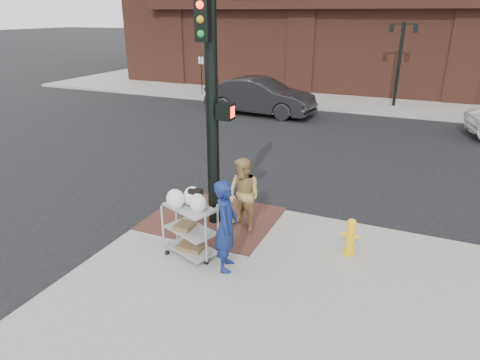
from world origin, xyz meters
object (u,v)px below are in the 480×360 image
at_px(lamp_post, 400,55).
at_px(traffic_signal_pole, 212,104).
at_px(sedan_dark, 260,96).
at_px(fire_hydrant, 351,236).
at_px(woman_blue, 226,226).
at_px(utility_cart, 190,225).
at_px(pedestrian_tan, 244,195).

xyz_separation_m(lamp_post, traffic_signal_pole, (-2.48, -15.23, 0.21)).
bearing_deg(sedan_dark, fire_hydrant, -147.17).
xyz_separation_m(woman_blue, utility_cart, (-0.83, 0.15, -0.24)).
xyz_separation_m(sedan_dark, fire_hydrant, (6.33, -11.49, -0.32)).
height_order(woman_blue, pedestrian_tan, woman_blue).
xyz_separation_m(traffic_signal_pole, utility_cart, (0.21, -1.42, -2.05)).
xyz_separation_m(woman_blue, fire_hydrant, (1.99, 1.40, -0.48)).
distance_m(lamp_post, traffic_signal_pole, 15.43).
height_order(lamp_post, fire_hydrant, lamp_post).
bearing_deg(pedestrian_tan, woman_blue, -58.10).
height_order(lamp_post, woman_blue, lamp_post).
distance_m(pedestrian_tan, sedan_dark, 12.05).
relative_size(woman_blue, utility_cart, 1.25).
relative_size(lamp_post, pedestrian_tan, 2.49).
xyz_separation_m(pedestrian_tan, sedan_dark, (-4.02, 11.36, -0.10)).
height_order(traffic_signal_pole, fire_hydrant, traffic_signal_pole).
bearing_deg(woman_blue, traffic_signal_pole, 16.12).
relative_size(traffic_signal_pole, woman_blue, 2.89).
height_order(traffic_signal_pole, woman_blue, traffic_signal_pole).
bearing_deg(lamp_post, woman_blue, -94.90).
bearing_deg(woman_blue, lamp_post, -22.09).
relative_size(woman_blue, pedestrian_tan, 1.08).
bearing_deg(fire_hydrant, sedan_dark, 118.85).
bearing_deg(sedan_dark, utility_cart, -160.63).
distance_m(sedan_dark, fire_hydrant, 13.12).
relative_size(woman_blue, fire_hydrant, 2.28).
distance_m(sedan_dark, utility_cart, 13.21).
relative_size(lamp_post, utility_cart, 2.89).
relative_size(sedan_dark, fire_hydrant, 6.85).
bearing_deg(pedestrian_tan, lamp_post, 103.70).
bearing_deg(woman_blue, utility_cart, 62.50).
height_order(lamp_post, pedestrian_tan, lamp_post).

